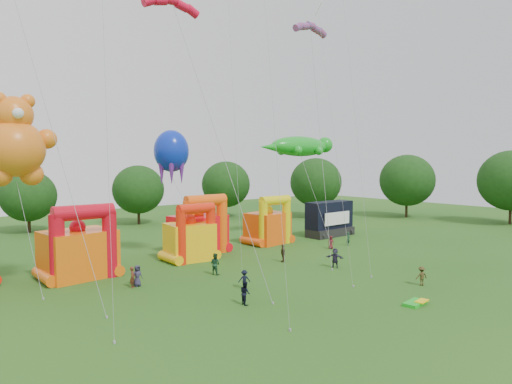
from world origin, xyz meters
TOP-DOWN VIEW (x-y plane):
  - ground at (0.00, 0.00)m, footprint 160.00×160.00m
  - tree_ring at (-1.16, 0.60)m, footprint 121.27×123.34m
  - bouncy_castle_1 at (-11.01, 26.21)m, footprint 6.19×5.17m
  - bouncy_castle_2 at (0.33, 26.04)m, footprint 5.03×4.24m
  - bouncy_castle_3 at (3.14, 28.77)m, footprint 6.28×5.39m
  - bouncy_castle_4 at (12.93, 28.10)m, footprint 5.47×4.65m
  - stage_trailer at (23.19, 27.12)m, footprint 7.33×2.98m
  - teddy_bear_kite at (-16.16, 23.98)m, footprint 6.15×5.08m
  - gecko_kite at (19.74, 27.76)m, footprint 13.40×9.91m
  - octopus_kite at (0.47, 27.53)m, footprint 4.95×5.45m
  - parafoil_kites at (-10.39, 16.68)m, footprint 30.22×13.55m
  - diamond_kites at (-0.33, 13.49)m, footprint 26.04×17.93m
  - folded_kite_bundle at (5.12, 3.03)m, footprint 2.10×1.28m
  - spectator_0 at (-8.28, 20.35)m, footprint 0.93×0.67m
  - spectator_1 at (-8.77, 20.21)m, footprint 0.69×0.76m
  - spectator_2 at (-1.12, 19.48)m, footprint 1.04×1.16m
  - spectator_3 at (-1.86, 14.20)m, footprint 1.13×1.00m
  - spectator_4 at (7.19, 19.35)m, footprint 0.83×1.16m
  - spectator_5 at (9.39, 14.29)m, footprint 1.25×1.83m
  - spectator_6 at (16.23, 20.79)m, footprint 0.90×0.80m
  - spectator_7 at (19.54, 20.89)m, footprint 0.68×0.54m
  - spectator_8 at (-4.35, 10.93)m, footprint 0.81×0.94m
  - spectator_9 at (10.10, 5.53)m, footprint 1.19×0.97m

SIDE VIEW (x-z plane):
  - ground at x=0.00m, z-range 0.00..0.00m
  - folded_kite_bundle at x=5.12m, z-range -0.02..0.29m
  - spectator_3 at x=-1.86m, z-range 0.00..1.52m
  - spectator_6 at x=16.23m, z-range 0.00..1.54m
  - spectator_9 at x=10.10m, z-range 0.00..1.60m
  - spectator_7 at x=19.54m, z-range 0.00..1.63m
  - spectator_8 at x=-4.35m, z-range 0.00..1.69m
  - spectator_1 at x=-8.77m, z-range 0.00..1.74m
  - spectator_0 at x=-8.28m, z-range 0.00..1.77m
  - spectator_4 at x=7.19m, z-range 0.00..1.82m
  - spectator_5 at x=9.39m, z-range 0.00..1.89m
  - spectator_2 at x=-1.12m, z-range 0.00..1.97m
  - stage_trailer at x=23.19m, z-range -0.09..4.70m
  - bouncy_castle_2 at x=0.33m, z-range -0.71..5.32m
  - bouncy_castle_4 at x=12.93m, z-range -0.72..5.34m
  - bouncy_castle_1 at x=-11.01m, z-range -0.81..5.82m
  - bouncy_castle_3 at x=3.14m, z-range -0.81..5.84m
  - tree_ring at x=-1.16m, z-range 0.22..12.30m
  - octopus_kite at x=0.47m, z-range 0.22..13.93m
  - gecko_kite at x=19.74m, z-range 1.21..15.04m
  - teddy_bear_kite at x=-16.16m, z-range 2.46..18.09m
  - parafoil_kites at x=-10.39m, z-range -1.20..26.72m
  - diamond_kites at x=-0.33m, z-range -5.14..37.90m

